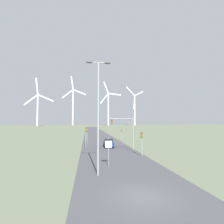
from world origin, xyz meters
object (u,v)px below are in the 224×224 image
(stop_sign_near, at_px, (109,148))
(wind_turbine_left, at_px, (73,103))
(streetlamp, at_px, (98,105))
(car_approaching, at_px, (109,143))
(wind_turbine_far_left, at_px, (38,106))
(traffic_light_post_near_left, at_px, (86,133))
(traffic_light_mast_overhead, at_px, (125,127))
(traffic_light_post_mid_left, at_px, (87,132))
(wind_turbine_right, at_px, (135,107))
(wind_turbine_center, at_px, (108,106))
(traffic_light_post_near_right, at_px, (142,139))
(traffic_light_post_mid_right, at_px, (122,132))

(stop_sign_near, height_order, wind_turbine_left, wind_turbine_left)
(streetlamp, xyz_separation_m, wind_turbine_left, (-22.10, 244.48, 25.25))
(streetlamp, distance_m, car_approaching, 19.90)
(wind_turbine_left, bearing_deg, wind_turbine_far_left, -136.87)
(traffic_light_post_near_left, xyz_separation_m, traffic_light_mast_overhead, (6.66, -6.64, 1.28))
(stop_sign_near, distance_m, traffic_light_post_mid_left, 22.22)
(streetlamp, xyz_separation_m, wind_turbine_right, (68.64, 233.45, 20.53))
(stop_sign_near, height_order, wind_turbine_center, wind_turbine_center)
(traffic_light_post_near_right, distance_m, wind_turbine_center, 221.30)
(traffic_light_post_mid_left, bearing_deg, stop_sign_near, -83.40)
(car_approaching, bearing_deg, wind_turbine_far_left, 109.03)
(traffic_light_post_mid_left, height_order, wind_turbine_center, wind_turbine_center)
(traffic_light_post_mid_right, bearing_deg, car_approaching, -113.49)
(streetlamp, relative_size, traffic_light_post_near_left, 2.75)
(car_approaching, height_order, wind_turbine_far_left, wind_turbine_far_left)
(streetlamp, bearing_deg, traffic_light_post_mid_right, 74.48)
(traffic_light_mast_overhead, relative_size, car_approaching, 1.46)
(car_approaching, bearing_deg, traffic_light_post_near_left, 177.55)
(traffic_light_post_mid_left, bearing_deg, traffic_light_post_near_right, -64.01)
(wind_turbine_far_left, bearing_deg, car_approaching, -70.97)
(stop_sign_near, distance_m, traffic_light_post_near_right, 7.67)
(traffic_light_post_near_left, relative_size, traffic_light_post_mid_left, 1.10)
(traffic_light_post_near_right, height_order, traffic_light_mast_overhead, traffic_light_mast_overhead)
(traffic_light_post_mid_right, distance_m, wind_turbine_center, 199.42)
(traffic_light_post_mid_left, distance_m, traffic_light_mast_overhead, 14.76)
(streetlamp, height_order, wind_turbine_right, wind_turbine_right)
(streetlamp, bearing_deg, traffic_light_mast_overhead, 66.46)
(traffic_light_post_near_right, height_order, traffic_light_post_mid_left, traffic_light_post_mid_left)
(stop_sign_near, xyz_separation_m, wind_turbine_far_left, (-63.21, 203.98, 22.75))
(traffic_light_post_near_right, relative_size, traffic_light_mast_overhead, 0.61)
(traffic_light_post_mid_right, relative_size, wind_turbine_right, 0.06)
(traffic_light_post_mid_right, distance_m, traffic_light_mast_overhead, 18.62)
(streetlamp, relative_size, wind_turbine_left, 0.16)
(wind_turbine_right, bearing_deg, traffic_light_post_near_left, -108.06)
(stop_sign_near, distance_m, traffic_light_post_near_left, 15.78)
(traffic_light_mast_overhead, xyz_separation_m, wind_turbine_right, (63.31, 221.21, 23.17))
(wind_turbine_center, relative_size, wind_turbine_right, 1.12)
(wind_turbine_center, bearing_deg, wind_turbine_far_left, -167.56)
(traffic_light_post_near_left, height_order, wind_turbine_far_left, wind_turbine_far_left)
(traffic_light_post_mid_left, distance_m, car_approaching, 8.28)
(traffic_light_post_mid_left, xyz_separation_m, car_approaching, (4.42, -6.76, -1.83))
(streetlamp, distance_m, wind_turbine_far_left, 217.09)
(wind_turbine_left, relative_size, wind_turbine_right, 1.30)
(traffic_light_post_near_right, height_order, car_approaching, traffic_light_post_near_right)
(traffic_light_mast_overhead, bearing_deg, wind_turbine_right, 74.03)
(traffic_light_post_mid_left, height_order, traffic_light_mast_overhead, traffic_light_mast_overhead)
(traffic_light_post_near_right, bearing_deg, wind_turbine_far_left, 109.12)
(traffic_light_post_mid_left, xyz_separation_m, wind_turbine_right, (69.72, 208.01, 24.72))
(traffic_light_post_mid_right, height_order, wind_turbine_center, wind_turbine_center)
(streetlamp, distance_m, traffic_light_post_mid_left, 25.80)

